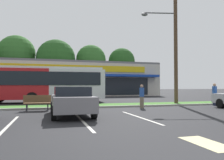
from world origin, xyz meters
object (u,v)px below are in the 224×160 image
(bus_stop_bench, at_px, (37,102))
(pedestrian_mid, at_px, (215,94))
(utility_pole, at_px, (174,37))
(car_0, at_px, (71,101))
(city_bus, at_px, (43,83))
(pedestrian_near_bench, at_px, (142,96))
(car_4, at_px, (57,93))

(bus_stop_bench, relative_size, pedestrian_mid, 0.93)
(utility_pole, distance_m, car_0, 11.20)
(bus_stop_bench, xyz_separation_m, car_0, (1.75, -2.99, 0.26))
(bus_stop_bench, xyz_separation_m, pedestrian_mid, (13.05, 0.17, 0.36))
(city_bus, height_order, bus_stop_bench, city_bus)
(pedestrian_near_bench, xyz_separation_m, pedestrian_mid, (6.27, 0.35, 0.06))
(utility_pole, relative_size, car_4, 2.47)
(utility_pole, distance_m, pedestrian_mid, 5.60)
(car_0, relative_size, pedestrian_near_bench, 2.72)
(city_bus, xyz_separation_m, bus_stop_bench, (-0.17, -7.10, -1.26))
(utility_pole, bearing_deg, car_4, 127.04)
(city_bus, bearing_deg, pedestrian_near_bench, -46.11)
(city_bus, relative_size, pedestrian_near_bench, 6.99)
(bus_stop_bench, height_order, car_4, car_4)
(car_0, height_order, pedestrian_mid, pedestrian_mid)
(utility_pole, bearing_deg, pedestrian_mid, -34.97)
(utility_pole, xyz_separation_m, car_0, (-8.84, -4.89, -4.83))
(car_4, bearing_deg, pedestrian_mid, 130.05)
(city_bus, bearing_deg, pedestrian_mid, -26.64)
(city_bus, relative_size, pedestrian_mid, 6.51)
(utility_pole, bearing_deg, bus_stop_bench, -169.86)
(utility_pole, height_order, city_bus, utility_pole)
(city_bus, distance_m, pedestrian_near_bench, 9.88)
(utility_pole, bearing_deg, city_bus, 153.47)
(pedestrian_mid, bearing_deg, car_4, -4.38)
(utility_pole, height_order, pedestrian_near_bench, utility_pole)
(utility_pole, relative_size, pedestrian_mid, 6.07)
(city_bus, distance_m, pedestrian_mid, 14.65)
(bus_stop_bench, distance_m, car_4, 13.80)
(car_4, height_order, pedestrian_mid, pedestrian_mid)
(bus_stop_bench, distance_m, pedestrian_mid, 13.06)
(pedestrian_near_bench, bearing_deg, pedestrian_mid, 14.08)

